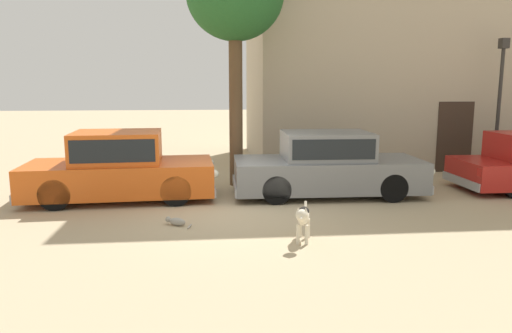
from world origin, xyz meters
name	(u,v)px	position (x,y,z in m)	size (l,w,h in m)	color
ground_plane	(232,211)	(0.00, 0.00, 0.00)	(80.00, 80.00, 0.00)	tan
parked_sedan_nearest	(120,166)	(-2.50, 1.32, 0.76)	(4.39, 2.05, 1.56)	#D15619
parked_sedan_second	(327,164)	(2.31, 1.27, 0.74)	(4.56, 1.92, 1.51)	slate
apartment_block	(487,20)	(9.33, 6.88, 4.82)	(16.50, 5.87, 9.64)	tan
stray_dog_spotted	(303,217)	(1.08, -2.11, 0.44)	(0.37, 0.97, 0.68)	beige
stray_cat	(176,221)	(-1.10, -0.94, 0.08)	(0.50, 0.42, 0.16)	gray
street_lamp	(500,89)	(7.75, 3.28, 2.47)	(0.22, 0.22, 3.87)	#2D2B28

